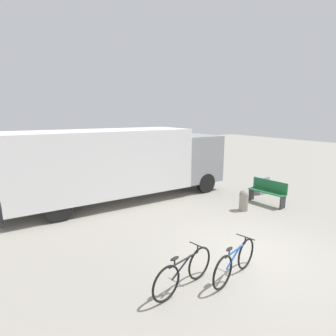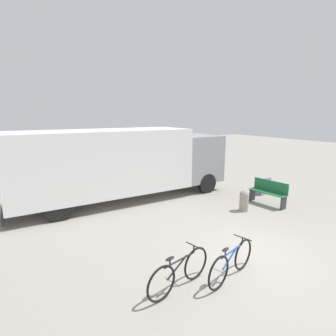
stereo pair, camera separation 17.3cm
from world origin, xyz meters
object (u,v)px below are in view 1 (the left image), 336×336
park_bench (268,191)px  utility_box (261,185)px  delivery_truck (122,161)px  bollard_near_bench (244,199)px  bicycle_near (184,272)px  bicycle_middle (235,262)px

park_bench → utility_box: 1.43m
delivery_truck → utility_box: delivery_truck is taller
utility_box → bollard_near_bench: bearing=-155.4°
bicycle_near → utility_box: size_ratio=2.21×
delivery_truck → park_bench: delivery_truck is taller
park_bench → bollard_near_bench: 1.36m
bicycle_near → bicycle_middle: same height
bollard_near_bench → utility_box: (2.32, 1.06, -0.04)m
delivery_truck → park_bench: (4.61, -3.58, -1.09)m
delivery_truck → bicycle_middle: 6.44m
delivery_truck → bicycle_middle: delivery_truck is taller
delivery_truck → bicycle_middle: (-0.07, -6.32, -1.23)m
bicycle_near → bicycle_middle: size_ratio=1.01×
bicycle_near → park_bench: bearing=10.4°
delivery_truck → bollard_near_bench: (3.25, -3.59, -1.19)m
bicycle_near → utility_box: bearing=14.8°
bollard_near_bench → utility_box: bollard_near_bench is taller
park_bench → bicycle_middle: park_bench is taller
park_bench → utility_box: size_ratio=1.95×
bicycle_middle → bollard_near_bench: bicycle_middle is taller
bollard_near_bench → bicycle_near: bearing=-151.2°
bicycle_near → utility_box: bicycle_near is taller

